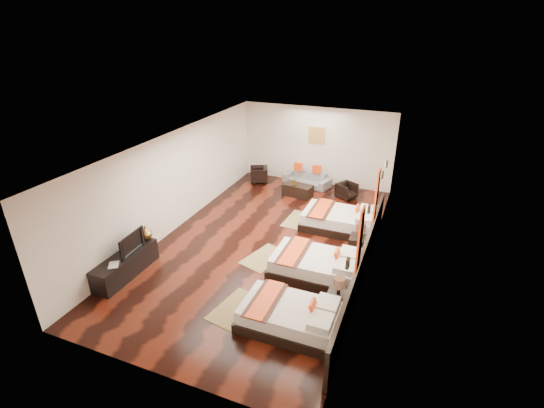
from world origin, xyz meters
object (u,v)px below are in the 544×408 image
at_px(bed_near, 291,316).
at_px(armchair_left, 259,175).
at_px(nightstand_a, 338,301).
at_px(tv_console, 126,265).
at_px(bed_far, 341,220).
at_px(sofa, 307,178).
at_px(bed_mid, 317,265).
at_px(tv, 129,242).
at_px(armchair_right, 347,191).
at_px(coffee_table, 298,190).
at_px(figurine, 145,233).
at_px(nightstand_b, 359,244).
at_px(book, 108,266).
at_px(table_plant, 294,181).

xyz_separation_m(bed_near, armchair_left, (-3.64, 6.80, 0.04)).
bearing_deg(nightstand_a, tv_console, -173.96).
height_order(bed_far, sofa, bed_far).
distance_m(bed_mid, sofa, 5.67).
xyz_separation_m(bed_near, nightstand_a, (0.75, 0.73, 0.05)).
distance_m(bed_mid, armchair_left, 6.15).
distance_m(tv_console, tv, 0.55).
height_order(armchair_right, coffee_table, armchair_right).
bearing_deg(nightstand_a, figurine, 176.66).
xyz_separation_m(bed_near, nightstand_b, (0.75, 3.10, 0.07)).
height_order(bed_far, nightstand_a, nightstand_a).
bearing_deg(coffee_table, figurine, -114.23).
bearing_deg(book, armchair_left, 85.57).
height_order(figurine, coffee_table, figurine).
bearing_deg(armchair_left, armchair_right, 61.92).
distance_m(book, sofa, 7.84).
xyz_separation_m(figurine, armchair_right, (3.90, 5.55, -0.45)).
height_order(tv_console, armchair_left, armchair_left).
xyz_separation_m(sofa, armchair_right, (1.60, -0.63, 0.02)).
distance_m(tv, table_plant, 6.10).
xyz_separation_m(tv_console, book, (0.00, -0.50, 0.29)).
bearing_deg(tv_console, bed_far, 44.56).
xyz_separation_m(armchair_left, coffee_table, (1.76, -0.66, -0.09)).
bearing_deg(tv, nightstand_a, -89.48).
height_order(tv, sofa, tv).
bearing_deg(figurine, armchair_right, 54.87).
relative_size(tv, armchair_right, 1.46).
relative_size(armchair_right, coffee_table, 0.59).
bearing_deg(nightstand_b, coffee_table, 130.92).
relative_size(figurine, coffee_table, 0.34).
bearing_deg(bed_near, armchair_left, 118.18).
distance_m(nightstand_a, tv_console, 4.97).
xyz_separation_m(bed_mid, armchair_right, (-0.29, 4.72, -0.00)).
xyz_separation_m(tv_console, tv, (0.05, 0.17, 0.52)).
bearing_deg(table_plant, coffee_table, 24.96).
bearing_deg(nightstand_b, book, -145.54).
distance_m(bed_near, table_plant, 6.42).
relative_size(bed_far, nightstand_a, 2.45).
height_order(nightstand_a, book, nightstand_a).
relative_size(bed_near, nightstand_a, 2.26).
distance_m(tv, coffee_table, 6.22).
bearing_deg(bed_mid, coffee_table, 113.74).
height_order(bed_mid, book, bed_mid).
bearing_deg(bed_mid, nightstand_b, 59.15).
bearing_deg(nightstand_b, figurine, -157.13).
xyz_separation_m(tv, figurine, (-0.05, 0.64, -0.08)).
bearing_deg(tv, tv_console, 160.42).
xyz_separation_m(nightstand_a, armchair_left, (-4.39, 6.07, -0.01)).
xyz_separation_m(bed_mid, bed_far, (0.00, 2.49, 0.00)).
bearing_deg(nightstand_b, table_plant, 132.77).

